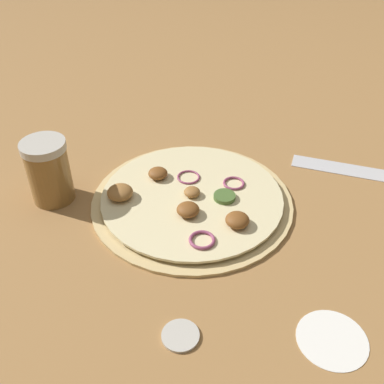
# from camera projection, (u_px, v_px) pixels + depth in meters

# --- Properties ---
(ground_plane) EXTENTS (3.00, 3.00, 0.00)m
(ground_plane) POSITION_uv_depth(u_px,v_px,m) (192.00, 202.00, 0.69)
(ground_plane) COLOR #9E703F
(pizza) EXTENTS (0.31, 0.31, 0.03)m
(pizza) POSITION_uv_depth(u_px,v_px,m) (191.00, 199.00, 0.68)
(pizza) COLOR #D6B77A
(pizza) RESTS_ON ground_plane
(spice_jar) EXTENTS (0.07, 0.07, 0.10)m
(spice_jar) POSITION_uv_depth(u_px,v_px,m) (49.00, 171.00, 0.66)
(spice_jar) COLOR olive
(spice_jar) RESTS_ON ground_plane
(loose_cap) EXTENTS (0.04, 0.04, 0.01)m
(loose_cap) POSITION_uv_depth(u_px,v_px,m) (180.00, 335.00, 0.50)
(loose_cap) COLOR beige
(loose_cap) RESTS_ON ground_plane
(flour_patch) EXTENTS (0.08, 0.08, 0.00)m
(flour_patch) POSITION_uv_depth(u_px,v_px,m) (332.00, 339.00, 0.50)
(flour_patch) COLOR white
(flour_patch) RESTS_ON ground_plane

